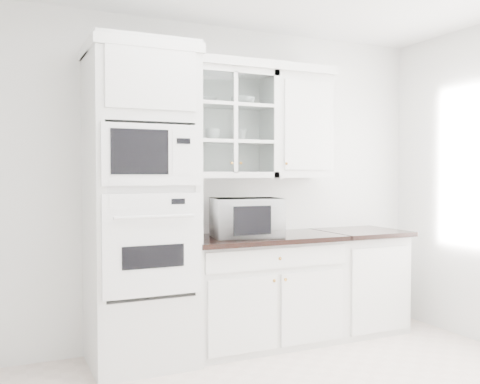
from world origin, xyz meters
name	(u,v)px	position (x,y,z in m)	size (l,w,h in m)	color
room_shell	(295,120)	(0.00, 0.43, 1.78)	(4.00, 3.50, 2.70)	white
oven_column	(141,205)	(-0.75, 1.42, 1.20)	(0.76, 0.68, 2.40)	silver
base_cabinet_run	(261,289)	(0.28, 1.45, 0.46)	(1.32, 0.67, 0.92)	silver
extra_base_cabinet	(358,279)	(1.28, 1.45, 0.46)	(0.72, 0.67, 0.92)	silver
upper_cabinet_glass	(227,124)	(0.03, 1.58, 1.85)	(0.80, 0.33, 0.90)	silver
upper_cabinet_solid	(297,127)	(0.71, 1.58, 1.85)	(0.55, 0.33, 0.90)	silver
crown_molding	(217,64)	(-0.07, 1.56, 2.33)	(2.14, 0.38, 0.07)	white
countertop_microwave	(246,217)	(0.12, 1.40, 1.08)	(0.55, 0.45, 0.32)	white
bowl_a	(205,100)	(-0.17, 1.58, 2.03)	(0.19, 0.19, 0.05)	white
bowl_b	(243,102)	(0.16, 1.57, 2.04)	(0.20, 0.20, 0.06)	white
cup_a	(213,135)	(-0.10, 1.57, 1.76)	(0.12, 0.12, 0.09)	white
cup_b	(241,135)	(0.16, 1.60, 1.76)	(0.11, 0.11, 0.10)	white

